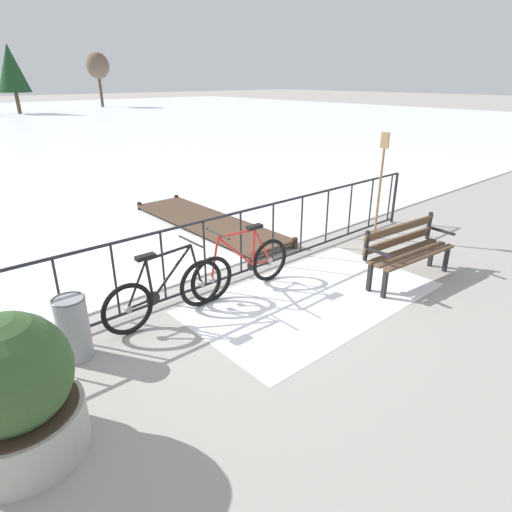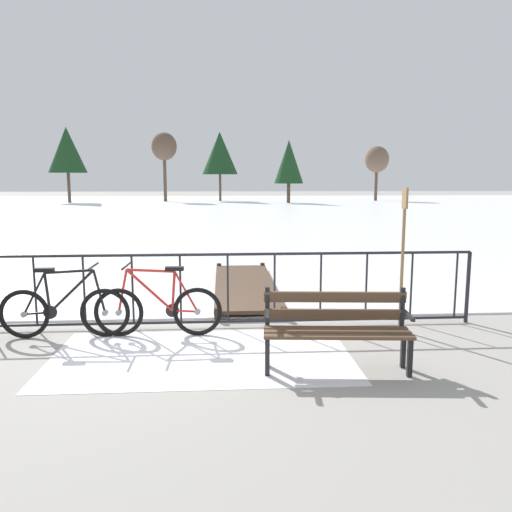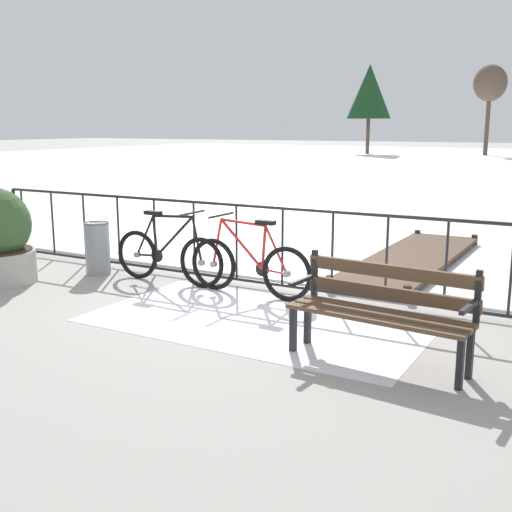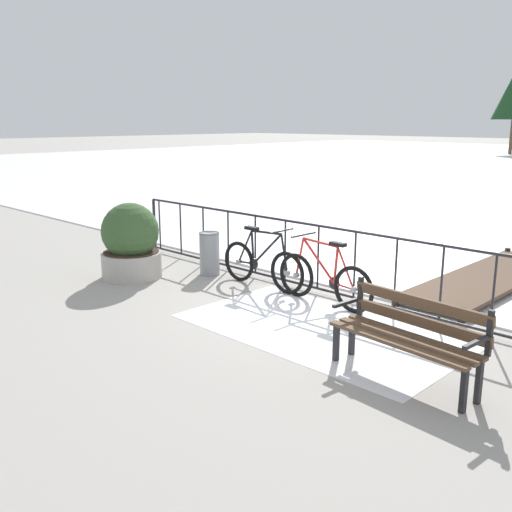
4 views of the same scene
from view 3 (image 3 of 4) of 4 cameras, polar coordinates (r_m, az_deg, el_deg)
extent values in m
plane|color=#9E9991|center=(8.03, 0.27, -2.94)|extent=(160.00, 160.00, 0.00)
cube|color=white|center=(6.71, 0.24, -5.86)|extent=(3.55, 2.02, 0.01)
cylinder|color=#232328|center=(7.84, 0.28, 4.51)|extent=(9.00, 0.04, 0.04)
cylinder|color=#232328|center=(8.01, 0.27, -2.38)|extent=(9.00, 0.04, 0.04)
cylinder|color=#232328|center=(10.82, -21.02, 2.92)|extent=(0.06, 0.06, 1.05)
cylinder|color=#232328|center=(10.68, -20.42, 3.07)|extent=(0.03, 0.03, 0.97)
cylinder|color=#232328|center=(10.18, -17.99, 2.85)|extent=(0.03, 0.03, 0.97)
cylinder|color=#232328|center=(9.71, -15.33, 2.60)|extent=(0.03, 0.03, 0.97)
cylinder|color=#232328|center=(9.26, -12.40, 2.31)|extent=(0.03, 0.03, 0.97)
cylinder|color=#232328|center=(8.83, -9.18, 1.99)|extent=(0.03, 0.03, 0.97)
cylinder|color=#232328|center=(8.44, -5.64, 1.64)|extent=(0.03, 0.03, 0.97)
cylinder|color=#232328|center=(8.08, -1.78, 1.24)|extent=(0.03, 0.03, 0.97)
cylinder|color=#232328|center=(7.76, 2.42, 0.80)|extent=(0.03, 0.03, 0.97)
cylinder|color=#232328|center=(7.48, 6.95, 0.32)|extent=(0.03, 0.03, 0.97)
cylinder|color=#232328|center=(7.26, 11.79, -0.19)|extent=(0.03, 0.03, 0.97)
cylinder|color=#232328|center=(7.09, 16.90, -0.73)|extent=(0.03, 0.03, 0.97)
cylinder|color=#232328|center=(6.99, 22.21, -1.28)|extent=(0.03, 0.03, 0.97)
torus|color=black|center=(7.37, 2.82, -1.65)|extent=(0.66, 0.08, 0.66)
cylinder|color=gray|center=(7.37, 2.82, -1.65)|extent=(0.08, 0.06, 0.08)
torus|color=black|center=(7.91, -3.89, -0.74)|extent=(0.66, 0.08, 0.66)
cylinder|color=gray|center=(7.91, -3.89, -0.74)|extent=(0.08, 0.06, 0.08)
cylinder|color=red|center=(7.46, 0.72, 0.77)|extent=(0.08, 0.04, 0.53)
cylinder|color=red|center=(7.62, -1.33, 1.11)|extent=(0.61, 0.05, 0.59)
cylinder|color=red|center=(7.57, -1.20, 3.07)|extent=(0.63, 0.05, 0.07)
cylinder|color=red|center=(7.45, 1.69, -1.42)|extent=(0.34, 0.04, 0.05)
cylinder|color=red|center=(7.38, 1.84, 0.56)|extent=(0.32, 0.04, 0.56)
cylinder|color=red|center=(7.82, -3.54, 1.28)|extent=(0.16, 0.04, 0.59)
cube|color=black|center=(7.40, 0.86, 3.07)|extent=(0.24, 0.11, 0.05)
cylinder|color=black|center=(7.73, -3.18, 3.72)|extent=(0.04, 0.52, 0.03)
cylinder|color=black|center=(7.53, 0.57, -1.20)|extent=(0.18, 0.02, 0.18)
torus|color=black|center=(8.63, -10.74, 0.13)|extent=(0.66, 0.06, 0.66)
cylinder|color=gray|center=(8.63, -10.74, 0.13)|extent=(0.08, 0.06, 0.08)
torus|color=black|center=(8.00, -4.98, -0.61)|extent=(0.66, 0.06, 0.66)
cylinder|color=gray|center=(8.00, -4.98, -0.61)|extent=(0.08, 0.06, 0.08)
cylinder|color=black|center=(8.38, -9.16, 1.82)|extent=(0.08, 0.04, 0.53)
cylinder|color=black|center=(8.19, -7.44, 1.75)|extent=(0.61, 0.04, 0.59)
cylinder|color=black|center=(8.16, -7.61, 3.60)|extent=(0.63, 0.04, 0.07)
cylinder|color=black|center=(8.52, -9.88, 0.08)|extent=(0.34, 0.03, 0.05)
cylinder|color=black|center=(8.49, -10.05, 1.85)|extent=(0.32, 0.03, 0.56)
cylinder|color=black|center=(7.98, -5.39, 1.47)|extent=(0.16, 0.03, 0.59)
cube|color=black|center=(8.35, -9.34, 3.90)|extent=(0.24, 0.10, 0.05)
cylinder|color=black|center=(7.96, -5.81, 3.92)|extent=(0.03, 0.52, 0.03)
cylinder|color=black|center=(8.41, -8.99, 0.03)|extent=(0.18, 0.02, 0.18)
cube|color=brown|center=(5.63, 11.61, -4.94)|extent=(1.60, 0.24, 0.04)
cube|color=brown|center=(5.50, 10.98, -5.33)|extent=(1.60, 0.24, 0.04)
cube|color=brown|center=(5.36, 10.32, -5.74)|extent=(1.60, 0.24, 0.04)
cube|color=brown|center=(5.68, 12.05, -3.35)|extent=(1.60, 0.19, 0.12)
cube|color=brown|center=(5.63, 12.14, -1.38)|extent=(1.60, 0.19, 0.12)
cube|color=black|center=(5.21, 18.07, -9.22)|extent=(0.05, 0.06, 0.44)
cube|color=black|center=(5.45, 18.87, -8.34)|extent=(0.05, 0.06, 0.44)
cube|color=black|center=(5.43, 19.52, -3.54)|extent=(0.05, 0.05, 0.45)
cube|color=black|center=(5.20, 18.78, -4.43)|extent=(0.07, 0.40, 0.04)
cube|color=black|center=(5.78, 3.40, -6.57)|extent=(0.05, 0.06, 0.44)
cube|color=black|center=(6.00, 4.71, -5.91)|extent=(0.05, 0.06, 0.44)
cube|color=black|center=(5.98, 5.35, -1.55)|extent=(0.05, 0.05, 0.45)
cube|color=black|center=(5.77, 4.13, -2.26)|extent=(0.07, 0.40, 0.04)
cylinder|color=gray|center=(9.01, -14.21, 0.65)|extent=(0.34, 0.34, 0.72)
torus|color=#545558|center=(8.95, -14.33, 2.92)|extent=(0.35, 0.35, 0.02)
cube|color=#4C3828|center=(9.62, 14.12, -0.11)|extent=(1.10, 4.04, 0.06)
cylinder|color=#35271C|center=(7.91, 6.69, -2.50)|extent=(0.10, 0.10, 0.20)
cylinder|color=#35271C|center=(7.60, 13.59, -3.35)|extent=(0.10, 0.10, 0.20)
cylinder|color=#35271C|center=(11.67, 14.46, 1.80)|extent=(0.10, 0.10, 0.20)
cylinder|color=#35271C|center=(11.46, 19.23, 1.34)|extent=(0.10, 0.10, 0.20)
cylinder|color=brown|center=(48.60, 10.17, 11.69)|extent=(0.27, 0.27, 4.39)
cone|color=#193D1E|center=(48.67, 10.27, 14.51)|extent=(3.28, 3.28, 3.92)
cylinder|color=brown|center=(48.32, 20.27, 11.14)|extent=(0.30, 0.30, 4.35)
ellipsoid|color=brown|center=(48.41, 20.52, 14.52)|extent=(2.30, 2.30, 2.53)
camera|label=1|loc=(7.64, -46.34, 14.58)|focal=30.34mm
camera|label=2|loc=(2.89, -66.55, 6.11)|focal=35.71mm
camera|label=4|loc=(1.23, 118.64, 21.74)|focal=40.31mm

